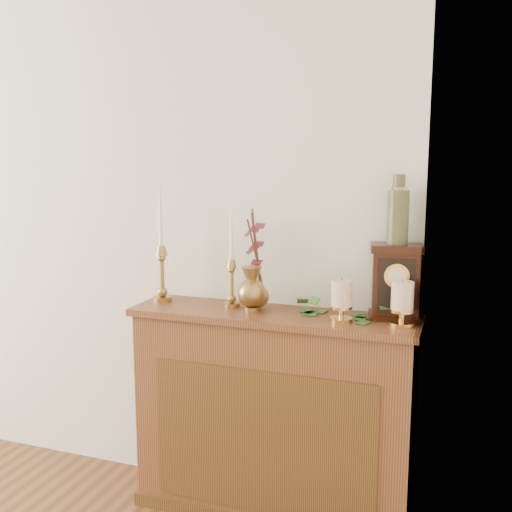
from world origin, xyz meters
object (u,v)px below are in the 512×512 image
at_px(candlestick_left, 162,264).
at_px(bud_vase, 252,290).
at_px(ceramic_vase, 398,213).
at_px(candlestick_center, 232,275).
at_px(mantel_clock, 395,282).
at_px(ginger_jar, 255,263).

bearing_deg(candlestick_left, bud_vase, -5.29).
height_order(candlestick_left, ceramic_vase, ceramic_vase).
relative_size(candlestick_left, ceramic_vase, 1.88).
relative_size(candlestick_left, bud_vase, 2.68).
relative_size(candlestick_center, ceramic_vase, 1.55).
xyz_separation_m(candlestick_center, mantel_clock, (0.70, 0.05, 0.01)).
relative_size(candlestick_center, mantel_clock, 1.41).
xyz_separation_m(candlestick_left, ceramic_vase, (1.04, 0.06, 0.26)).
xyz_separation_m(bud_vase, ginger_jar, (-0.01, 0.09, 0.10)).
distance_m(candlestick_left, bud_vase, 0.46).
xyz_separation_m(mantel_clock, ceramic_vase, (-0.00, 0.00, 0.28)).
distance_m(mantel_clock, ceramic_vase, 0.28).
distance_m(candlestick_left, ceramic_vase, 1.07).
height_order(candlestick_center, mantel_clock, candlestick_center).
distance_m(candlestick_center, ceramic_vase, 0.76).
distance_m(ginger_jar, ceramic_vase, 0.64).
bearing_deg(ceramic_vase, mantel_clock, -79.73).
xyz_separation_m(candlestick_center, ceramic_vase, (0.70, 0.05, 0.29)).
bearing_deg(ceramic_vase, candlestick_left, -176.64).
distance_m(candlestick_left, candlestick_center, 0.34).
height_order(candlestick_left, candlestick_center, candlestick_left).
distance_m(bud_vase, mantel_clock, 0.60).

